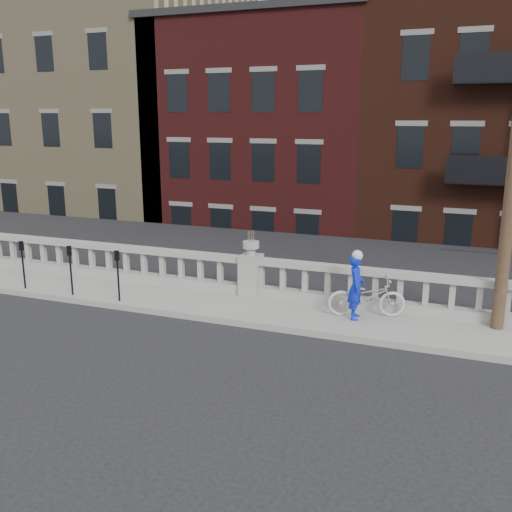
{
  "coord_description": "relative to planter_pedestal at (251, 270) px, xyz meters",
  "views": [
    {
      "loc": [
        5.46,
        -9.86,
        4.89
      ],
      "look_at": [
        0.43,
        3.2,
        1.43
      ],
      "focal_mm": 40.0,
      "sensor_mm": 36.0,
      "label": 1
    }
  ],
  "objects": [
    {
      "name": "sidewalk",
      "position": [
        0.0,
        -0.95,
        -0.76
      ],
      "size": [
        32.0,
        2.2,
        0.15
      ],
      "primitive_type": "cube",
      "color": "#98978D",
      "rests_on": "ground"
    },
    {
      "name": "parking_meter_d",
      "position": [
        -4.51,
        -1.8,
        0.17
      ],
      "size": [
        0.1,
        0.09,
        1.36
      ],
      "color": "black",
      "rests_on": "sidewalk"
    },
    {
      "name": "parking_meter_c",
      "position": [
        -6.14,
        -1.8,
        0.17
      ],
      "size": [
        0.1,
        0.09,
        1.36
      ],
      "color": "black",
      "rests_on": "sidewalk"
    },
    {
      "name": "ground",
      "position": [
        0.0,
        -3.95,
        -0.83
      ],
      "size": [
        120.0,
        120.0,
        0.0
      ],
      "primitive_type": "plane",
      "color": "black",
      "rests_on": "ground"
    },
    {
      "name": "planter_pedestal",
      "position": [
        0.0,
        0.0,
        0.0
      ],
      "size": [
        0.55,
        0.55,
        1.76
      ],
      "color": "#98978D",
      "rests_on": "sidewalk"
    },
    {
      "name": "cyclist",
      "position": [
        3.03,
        -0.88,
        0.11
      ],
      "size": [
        0.45,
        0.62,
        1.57
      ],
      "primitive_type": "imported",
      "rotation": [
        0.0,
        0.0,
        1.7
      ],
      "color": "#0D24CF",
      "rests_on": "sidewalk"
    },
    {
      "name": "bicycle",
      "position": [
        3.24,
        -0.61,
        -0.19
      ],
      "size": [
        1.96,
        1.18,
        0.97
      ],
      "primitive_type": "imported",
      "rotation": [
        0.0,
        0.0,
        1.88
      ],
      "color": "silver",
      "rests_on": "sidewalk"
    },
    {
      "name": "balustrade",
      "position": [
        0.0,
        0.0,
        -0.19
      ],
      "size": [
        28.0,
        0.34,
        1.03
      ],
      "color": "#98978D",
      "rests_on": "sidewalk"
    },
    {
      "name": "parking_meter_e",
      "position": [
        -3.01,
        -1.8,
        0.17
      ],
      "size": [
        0.1,
        0.09,
        1.36
      ],
      "color": "black",
      "rests_on": "sidewalk"
    },
    {
      "name": "lower_level",
      "position": [
        0.56,
        19.09,
        1.8
      ],
      "size": [
        80.0,
        44.0,
        20.8
      ],
      "color": "#605E59",
      "rests_on": "ground"
    }
  ]
}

